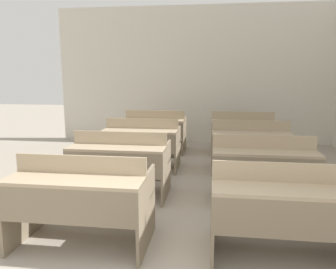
{
  "coord_description": "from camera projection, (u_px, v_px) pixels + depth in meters",
  "views": [
    {
      "loc": [
        0.43,
        -1.41,
        1.55
      ],
      "look_at": [
        -0.17,
        3.05,
        0.73
      ],
      "focal_mm": 35.0,
      "sensor_mm": 36.0,
      "label": 1
    }
  ],
  "objects": [
    {
      "name": "bench_front_right",
      "position": [
        285.0,
        208.0,
        2.72
      ],
      "size": [
        1.21,
        0.74,
        0.85
      ],
      "color": "#7D6E57",
      "rests_on": "ground_plane"
    },
    {
      "name": "bench_third_right",
      "position": [
        250.0,
        144.0,
        5.21
      ],
      "size": [
        1.21,
        0.74,
        0.85
      ],
      "color": "#80715A",
      "rests_on": "ground_plane"
    },
    {
      "name": "bench_back_left",
      "position": [
        155.0,
        129.0,
        6.66
      ],
      "size": [
        1.21,
        0.74,
        0.85
      ],
      "color": "#7B6B54",
      "rests_on": "ground_plane"
    },
    {
      "name": "bench_third_left",
      "position": [
        142.0,
        142.0,
        5.43
      ],
      "size": [
        1.21,
        0.74,
        0.85
      ],
      "color": "#82735C",
      "rests_on": "ground_plane"
    },
    {
      "name": "wall_back",
      "position": [
        194.0,
        75.0,
        7.48
      ],
      "size": [
        6.32,
        0.06,
        3.08
      ],
      "color": "beige",
      "rests_on": "ground_plane"
    },
    {
      "name": "bench_second_left",
      "position": [
        120.0,
        161.0,
        4.19
      ],
      "size": [
        1.21,
        0.74,
        0.85
      ],
      "color": "#83745D",
      "rests_on": "ground_plane"
    },
    {
      "name": "bench_back_right",
      "position": [
        242.0,
        131.0,
        6.45
      ],
      "size": [
        1.21,
        0.74,
        0.85
      ],
      "color": "#81715A",
      "rests_on": "ground_plane"
    },
    {
      "name": "bench_front_left",
      "position": [
        81.0,
        197.0,
        2.96
      ],
      "size": [
        1.21,
        0.74,
        0.85
      ],
      "color": "#7E6F58",
      "rests_on": "ground_plane"
    },
    {
      "name": "bench_second_right",
      "position": [
        263.0,
        166.0,
        3.95
      ],
      "size": [
        1.21,
        0.74,
        0.85
      ],
      "color": "#80705A",
      "rests_on": "ground_plane"
    }
  ]
}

